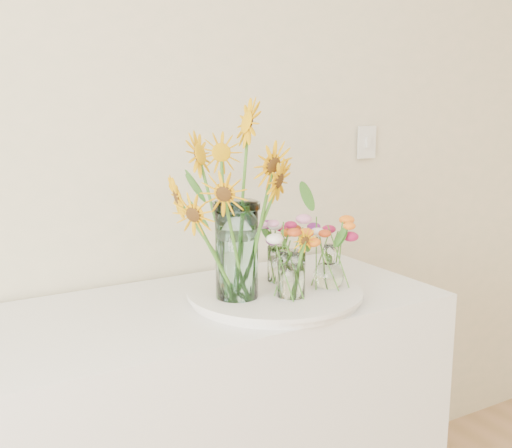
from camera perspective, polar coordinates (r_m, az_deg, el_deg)
name	(u,v)px	position (r m, az deg, el deg)	size (l,w,h in m)	color
tray	(275,296)	(1.84, 1.67, -6.38)	(0.48, 0.48, 0.03)	white
mason_jar	(237,251)	(1.74, -1.73, -2.38)	(0.12, 0.12, 0.27)	#ABE1E1
sunflower_bouquet	(236,203)	(1.71, -1.75, 1.85)	(0.78, 0.78, 0.53)	#E5A304
small_vase_a	(291,275)	(1.77, 3.15, -4.56)	(0.08, 0.08, 0.13)	white
wildflower_posy_a	(291,259)	(1.75, 3.17, -3.14)	(0.20, 0.20, 0.22)	orange
small_vase_b	(329,267)	(1.86, 6.50, -3.79)	(0.09, 0.09, 0.13)	white
wildflower_posy_b	(329,252)	(1.85, 6.54, -2.45)	(0.22, 0.22, 0.22)	orange
small_vase_c	(278,264)	(1.91, 1.97, -3.61)	(0.06, 0.06, 0.11)	white
wildflower_posy_c	(278,250)	(1.90, 1.98, -2.30)	(0.19, 0.19, 0.20)	orange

